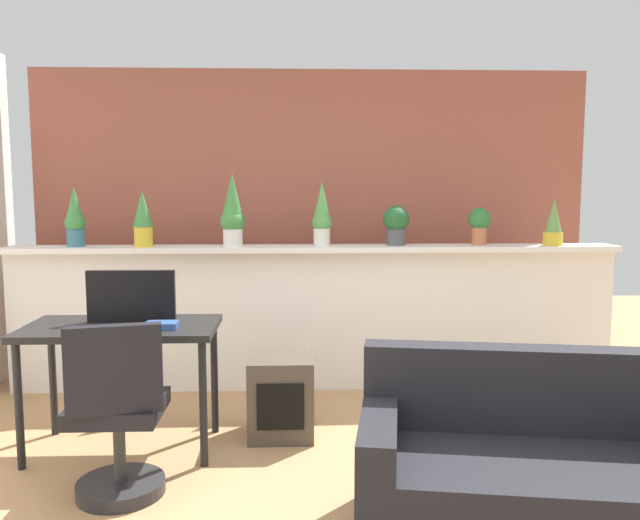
{
  "coord_description": "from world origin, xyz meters",
  "views": [
    {
      "loc": [
        -0.14,
        -2.85,
        1.55
      ],
      "look_at": [
        0.01,
        1.03,
        1.1
      ],
      "focal_mm": 36.23,
      "sensor_mm": 36.0,
      "label": 1
    }
  ],
  "objects_px": {
    "potted_plant_2": "(232,212)",
    "tv_monitor": "(131,296)",
    "potted_plant_5": "(479,223)",
    "potted_plant_0": "(75,218)",
    "potted_plant_4": "(396,223)",
    "book_on_desk": "(162,325)",
    "side_cube_shelf": "(281,396)",
    "potted_plant_1": "(143,218)",
    "potted_plant_3": "(322,215)",
    "potted_plant_6": "(553,224)",
    "desk": "(122,339)",
    "couch": "(539,477)",
    "office_chair": "(118,424)"
  },
  "relations": [
    {
      "from": "potted_plant_6",
      "to": "potted_plant_2",
      "type": "bearing_deg",
      "value": 179.58
    },
    {
      "from": "desk",
      "to": "side_cube_shelf",
      "type": "bearing_deg",
      "value": 11.17
    },
    {
      "from": "potted_plant_0",
      "to": "potted_plant_6",
      "type": "height_order",
      "value": "potted_plant_0"
    },
    {
      "from": "potted_plant_2",
      "to": "tv_monitor",
      "type": "distance_m",
      "value": 1.22
    },
    {
      "from": "potted_plant_3",
      "to": "couch",
      "type": "height_order",
      "value": "potted_plant_3"
    },
    {
      "from": "potted_plant_4",
      "to": "book_on_desk",
      "type": "relative_size",
      "value": 1.66
    },
    {
      "from": "couch",
      "to": "potted_plant_0",
      "type": "bearing_deg",
      "value": 140.96
    },
    {
      "from": "book_on_desk",
      "to": "potted_plant_2",
      "type": "bearing_deg",
      "value": 76.21
    },
    {
      "from": "book_on_desk",
      "to": "potted_plant_1",
      "type": "bearing_deg",
      "value": 106.97
    },
    {
      "from": "potted_plant_6",
      "to": "side_cube_shelf",
      "type": "relative_size",
      "value": 0.71
    },
    {
      "from": "potted_plant_5",
      "to": "side_cube_shelf",
      "type": "distance_m",
      "value": 2.04
    },
    {
      "from": "potted_plant_1",
      "to": "potted_plant_3",
      "type": "height_order",
      "value": "potted_plant_3"
    },
    {
      "from": "potted_plant_2",
      "to": "potted_plant_0",
      "type": "bearing_deg",
      "value": 178.76
    },
    {
      "from": "potted_plant_0",
      "to": "tv_monitor",
      "type": "distance_m",
      "value": 1.3
    },
    {
      "from": "desk",
      "to": "book_on_desk",
      "type": "xyz_separation_m",
      "value": [
        0.25,
        -0.1,
        0.1
      ]
    },
    {
      "from": "desk",
      "to": "office_chair",
      "type": "bearing_deg",
      "value": -77.66
    },
    {
      "from": "desk",
      "to": "side_cube_shelf",
      "type": "distance_m",
      "value": 1.02
    },
    {
      "from": "potted_plant_0",
      "to": "potted_plant_4",
      "type": "xyz_separation_m",
      "value": [
        2.39,
        0.01,
        -0.04
      ]
    },
    {
      "from": "potted_plant_3",
      "to": "potted_plant_2",
      "type": "bearing_deg",
      "value": -179.23
    },
    {
      "from": "potted_plant_2",
      "to": "tv_monitor",
      "type": "xyz_separation_m",
      "value": [
        -0.5,
        -1.01,
        -0.46
      ]
    },
    {
      "from": "potted_plant_5",
      "to": "couch",
      "type": "height_order",
      "value": "potted_plant_5"
    },
    {
      "from": "potted_plant_2",
      "to": "tv_monitor",
      "type": "bearing_deg",
      "value": -116.44
    },
    {
      "from": "potted_plant_0",
      "to": "potted_plant_2",
      "type": "relative_size",
      "value": 0.81
    },
    {
      "from": "potted_plant_6",
      "to": "book_on_desk",
      "type": "bearing_deg",
      "value": -156.45
    },
    {
      "from": "potted_plant_2",
      "to": "side_cube_shelf",
      "type": "height_order",
      "value": "potted_plant_2"
    },
    {
      "from": "potted_plant_1",
      "to": "desk",
      "type": "distance_m",
      "value": 1.27
    },
    {
      "from": "potted_plant_4",
      "to": "potted_plant_6",
      "type": "bearing_deg",
      "value": -2.77
    },
    {
      "from": "potted_plant_2",
      "to": "tv_monitor",
      "type": "relative_size",
      "value": 1.06
    },
    {
      "from": "potted_plant_4",
      "to": "side_cube_shelf",
      "type": "xyz_separation_m",
      "value": [
        -0.86,
        -0.95,
        -1.02
      ]
    },
    {
      "from": "potted_plant_5",
      "to": "tv_monitor",
      "type": "relative_size",
      "value": 0.55
    },
    {
      "from": "potted_plant_4",
      "to": "tv_monitor",
      "type": "height_order",
      "value": "potted_plant_4"
    },
    {
      "from": "potted_plant_1",
      "to": "desk",
      "type": "bearing_deg",
      "value": -84.28
    },
    {
      "from": "potted_plant_5",
      "to": "desk",
      "type": "xyz_separation_m",
      "value": [
        -2.41,
        -1.14,
        -0.6
      ]
    },
    {
      "from": "tv_monitor",
      "to": "book_on_desk",
      "type": "distance_m",
      "value": 0.31
    },
    {
      "from": "office_chair",
      "to": "potted_plant_5",
      "type": "bearing_deg",
      "value": 37.66
    },
    {
      "from": "potted_plant_0",
      "to": "potted_plant_3",
      "type": "distance_m",
      "value": 1.83
    },
    {
      "from": "potted_plant_3",
      "to": "couch",
      "type": "bearing_deg",
      "value": -68.29
    },
    {
      "from": "potted_plant_0",
      "to": "potted_plant_6",
      "type": "relative_size",
      "value": 1.25
    },
    {
      "from": "couch",
      "to": "side_cube_shelf",
      "type": "bearing_deg",
      "value": 132.93
    },
    {
      "from": "potted_plant_2",
      "to": "potted_plant_5",
      "type": "relative_size",
      "value": 1.93
    },
    {
      "from": "book_on_desk",
      "to": "potted_plant_4",
      "type": "bearing_deg",
      "value": 39.11
    },
    {
      "from": "potted_plant_4",
      "to": "book_on_desk",
      "type": "height_order",
      "value": "potted_plant_4"
    },
    {
      "from": "potted_plant_5",
      "to": "potted_plant_0",
      "type": "bearing_deg",
      "value": -179.71
    },
    {
      "from": "potted_plant_2",
      "to": "side_cube_shelf",
      "type": "distance_m",
      "value": 1.49
    },
    {
      "from": "potted_plant_4",
      "to": "potted_plant_6",
      "type": "distance_m",
      "value": 1.19
    },
    {
      "from": "tv_monitor",
      "to": "potted_plant_4",
      "type": "bearing_deg",
      "value": 31.34
    },
    {
      "from": "potted_plant_0",
      "to": "office_chair",
      "type": "height_order",
      "value": "potted_plant_0"
    },
    {
      "from": "couch",
      "to": "potted_plant_4",
      "type": "bearing_deg",
      "value": 97.73
    },
    {
      "from": "potted_plant_0",
      "to": "book_on_desk",
      "type": "bearing_deg",
      "value": -54.61
    },
    {
      "from": "potted_plant_3",
      "to": "couch",
      "type": "relative_size",
      "value": 0.29
    }
  ]
}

